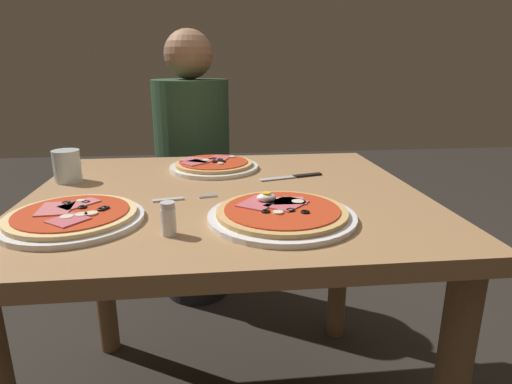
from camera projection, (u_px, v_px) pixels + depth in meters
dining_table at (227, 234)px, 1.15m from camera, size 1.00×0.89×0.73m
pizza_foreground at (282, 214)px, 0.92m from camera, size 0.32×0.32×0.05m
pizza_across_left at (72, 217)px, 0.90m from camera, size 0.29×0.29×0.03m
pizza_across_right at (214, 165)px, 1.35m from camera, size 0.28×0.28×0.03m
water_glass_near at (67, 168)px, 1.21m from camera, size 0.07×0.07×0.09m
fork at (180, 199)px, 1.06m from camera, size 0.16×0.05×0.00m
knife at (295, 176)px, 1.26m from camera, size 0.19×0.07×0.01m
salt_shaker at (168, 219)px, 0.83m from camera, size 0.03×0.03×0.07m
diner_person at (194, 177)px, 1.91m from camera, size 0.32×0.32×1.18m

